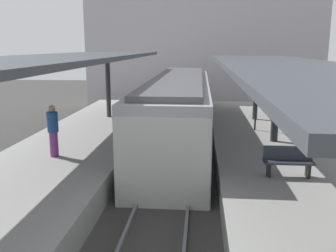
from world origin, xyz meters
TOP-DOWN VIEW (x-y plane):
  - ground_plane at (0.00, 0.00)m, footprint 80.00×80.00m
  - platform_left at (-3.80, 0.00)m, footprint 4.40×28.00m
  - platform_right at (3.80, 0.00)m, footprint 4.40×28.00m
  - track_ballast at (0.00, 0.00)m, footprint 3.20×28.00m
  - rail_near_side at (-0.72, 0.00)m, footprint 0.08×28.00m
  - rail_far_side at (0.72, 0.00)m, footprint 0.08×28.00m
  - commuter_train at (0.00, 5.98)m, footprint 2.78×15.53m
  - canopy_left at (-3.80, 1.40)m, footprint 4.18×21.00m
  - canopy_right at (3.80, 1.40)m, footprint 4.18×21.00m
  - platform_bench at (3.55, -0.97)m, footprint 1.40×0.41m
  - platform_sign at (3.45, 5.07)m, footprint 0.90×0.08m
  - passenger_near_bench at (3.92, 3.13)m, footprint 0.36×0.36m
  - passenger_mid_platform at (-3.88, 0.35)m, footprint 0.36×0.36m
  - station_building_backdrop at (1.16, 20.00)m, footprint 18.00×6.00m

SIDE VIEW (x-z plane):
  - ground_plane at x=0.00m, z-range 0.00..0.00m
  - track_ballast at x=0.00m, z-range 0.00..0.20m
  - rail_near_side at x=-0.72m, z-range 0.20..0.34m
  - rail_far_side at x=0.72m, z-range 0.20..0.34m
  - platform_left at x=-3.80m, z-range 0.00..1.00m
  - platform_right at x=3.80m, z-range 0.00..1.00m
  - platform_bench at x=3.55m, z-range 1.03..1.89m
  - commuter_train at x=0.00m, z-range 0.18..3.28m
  - passenger_near_bench at x=3.92m, z-range 1.03..2.66m
  - passenger_mid_platform at x=-3.88m, z-range 1.04..2.78m
  - platform_sign at x=3.45m, z-range 1.52..3.73m
  - canopy_right at x=3.80m, z-range 2.44..5.55m
  - canopy_left at x=-3.80m, z-range 2.54..5.87m
  - station_building_backdrop at x=1.16m, z-range 0.00..11.00m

